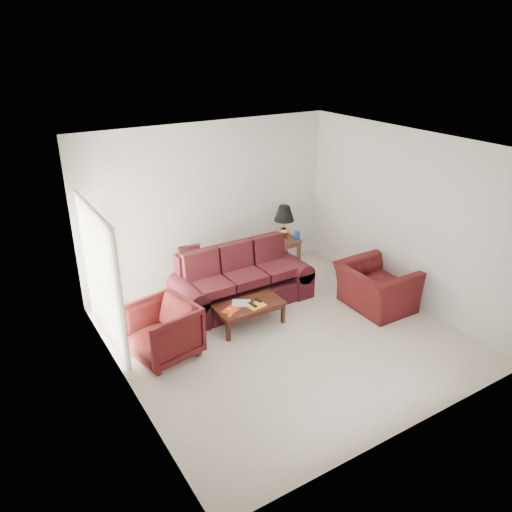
{
  "coord_description": "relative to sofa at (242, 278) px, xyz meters",
  "views": [
    {
      "loc": [
        -3.91,
        -5.52,
        4.37
      ],
      "look_at": [
        0.0,
        0.85,
        1.05
      ],
      "focal_mm": 35.0,
      "sensor_mm": 36.0,
      "label": 1
    }
  ],
  "objects": [
    {
      "name": "table_lamp",
      "position": [
        1.54,
        0.97,
        0.44
      ],
      "size": [
        0.47,
        0.47,
        0.68
      ],
      "primitive_type": null,
      "rotation": [
        0.0,
        0.0,
        -0.17
      ],
      "color": "#B46E38",
      "rests_on": "end_table"
    },
    {
      "name": "sofa",
      "position": [
        0.0,
        0.0,
        0.0
      ],
      "size": [
        2.48,
        1.16,
        1.0
      ],
      "primitive_type": null,
      "rotation": [
        0.0,
        0.0,
        0.04
      ],
      "color": "black",
      "rests_on": "ground"
    },
    {
      "name": "throw_pillow",
      "position": [
        -0.59,
        0.84,
        0.24
      ],
      "size": [
        0.4,
        0.23,
        0.4
      ],
      "primitive_type": "cube",
      "rotation": [
        -0.21,
        0.0,
        -0.11
      ],
      "color": "black",
      "rests_on": "sofa"
    },
    {
      "name": "floor_lamp",
      "position": [
        -2.07,
        0.97,
        0.36
      ],
      "size": [
        0.36,
        0.36,
        1.72
      ],
      "primitive_type": null,
      "rotation": [
        0.0,
        0.0,
        -0.36
      ],
      "color": "white",
      "rests_on": "ground"
    },
    {
      "name": "remote_b",
      "position": [
        -0.11,
        -0.7,
        -0.08
      ],
      "size": [
        0.05,
        0.16,
        0.02
      ],
      "primitive_type": "cube",
      "rotation": [
        0.0,
        0.0,
        0.02
      ],
      "color": "black",
      "rests_on": "coffee_table"
    },
    {
      "name": "blinds",
      "position": [
        -2.37,
        0.07,
        0.58
      ],
      "size": [
        0.1,
        2.0,
        2.16
      ],
      "primitive_type": "cube",
      "color": "silver",
      "rests_on": "ground"
    },
    {
      "name": "magazine_white",
      "position": [
        -0.37,
        -0.61,
        -0.1
      ],
      "size": [
        0.37,
        0.35,
        0.02
      ],
      "primitive_type": "cube",
      "rotation": [
        0.0,
        0.0,
        -0.56
      ],
      "color": "beige",
      "rests_on": "coffee_table"
    },
    {
      "name": "yellow_glass",
      "position": [
        -0.73,
        -0.85,
        -0.04
      ],
      "size": [
        0.09,
        0.09,
        0.12
      ],
      "primitive_type": "cylinder",
      "rotation": [
        0.0,
        0.0,
        0.38
      ],
      "color": "gold",
      "rests_on": "coffee_table"
    },
    {
      "name": "magazine_red",
      "position": [
        -0.63,
        -0.73,
        -0.1
      ],
      "size": [
        0.33,
        0.3,
        0.02
      ],
      "primitive_type": "cube",
      "rotation": [
        0.0,
        0.0,
        0.48
      ],
      "color": "red",
      "rests_on": "coffee_table"
    },
    {
      "name": "clock",
      "position": [
        1.3,
        0.73,
        0.17
      ],
      "size": [
        0.15,
        0.09,
        0.14
      ],
      "primitive_type": "cube",
      "rotation": [
        0.0,
        0.0,
        -0.34
      ],
      "color": "#B9BABE",
      "rests_on": "end_table"
    },
    {
      "name": "remote_a",
      "position": [
        -0.26,
        -0.78,
        -0.08
      ],
      "size": [
        0.07,
        0.18,
        0.02
      ],
      "primitive_type": "cube",
      "rotation": [
        0.0,
        0.0,
        0.08
      ],
      "color": "black",
      "rests_on": "coffee_table"
    },
    {
      "name": "picture_frame",
      "position": [
        1.4,
        1.05,
        0.18
      ],
      "size": [
        0.16,
        0.19,
        0.06
      ],
      "primitive_type": "cube",
      "rotation": [
        1.36,
        0.0,
        -0.11
      ],
      "color": "silver",
      "rests_on": "end_table"
    },
    {
      "name": "armchair_left",
      "position": [
        -1.79,
        -0.76,
        -0.08
      ],
      "size": [
        1.08,
        1.06,
        0.84
      ],
      "primitive_type": "imported",
      "rotation": [
        0.0,
        0.0,
        -1.38
      ],
      "color": "#3C0E0E",
      "rests_on": "ground"
    },
    {
      "name": "blue_canister",
      "position": [
        1.72,
        0.77,
        0.19
      ],
      "size": [
        0.15,
        0.15,
        0.18
      ],
      "primitive_type": "cylinder",
      "rotation": [
        0.0,
        0.0,
        -0.43
      ],
      "color": "#164494",
      "rests_on": "end_table"
    },
    {
      "name": "magazine_orange",
      "position": [
        -0.21,
        -0.81,
        -0.1
      ],
      "size": [
        0.31,
        0.25,
        0.02
      ],
      "primitive_type": "cube",
      "rotation": [
        0.0,
        0.0,
        0.13
      ],
      "color": "orange",
      "rests_on": "coffee_table"
    },
    {
      "name": "armchair_right",
      "position": [
        1.9,
        -1.32,
        -0.11
      ],
      "size": [
        1.06,
        1.21,
        0.78
      ],
      "primitive_type": "imported",
      "rotation": [
        0.0,
        0.0,
        1.56
      ],
      "color": "#3C0D0F",
      "rests_on": "ground"
    },
    {
      "name": "coffee_table",
      "position": [
        -0.27,
        -0.69,
        -0.3
      ],
      "size": [
        1.23,
        0.84,
        0.39
      ],
      "primitive_type": null,
      "rotation": [
        0.0,
        0.0,
        -0.27
      ],
      "color": "black",
      "rests_on": "ground"
    },
    {
      "name": "end_table",
      "position": [
        1.5,
        0.92,
        -0.2
      ],
      "size": [
        0.58,
        0.58,
        0.6
      ],
      "primitive_type": null,
      "rotation": [
        0.0,
        0.0,
        -0.06
      ],
      "color": "#552A1D",
      "rests_on": "ground"
    },
    {
      "name": "floor",
      "position": [
        0.05,
        -1.23,
        -0.5
      ],
      "size": [
        5.0,
        5.0,
        0.0
      ],
      "primitive_type": "plane",
      "color": "beige",
      "rests_on": "ground"
    }
  ]
}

